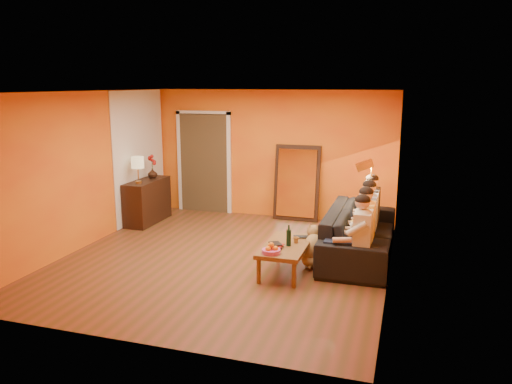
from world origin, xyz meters
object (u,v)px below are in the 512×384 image
(floor_lamp, at_px, (370,204))
(person_far_right, at_px, (372,210))
(mirror_frame, at_px, (297,183))
(person_mid_right, at_px, (369,218))
(dog, at_px, (314,246))
(table_lamp, at_px, (138,170))
(sofa, at_px, (360,233))
(person_far_left, at_px, (362,238))
(laptop, at_px, (303,238))
(wine_bottle, at_px, (289,235))
(person_mid_left, at_px, (366,227))
(coffee_table, at_px, (286,258))
(sideboard, at_px, (148,201))
(tumbler, at_px, (296,240))
(vase, at_px, (153,173))

(floor_lamp, height_order, person_far_right, floor_lamp)
(mirror_frame, distance_m, person_mid_right, 2.35)
(mirror_frame, distance_m, dog, 2.69)
(table_lamp, relative_size, dog, 0.81)
(sofa, height_order, person_far_left, person_far_left)
(sofa, distance_m, laptop, 1.05)
(table_lamp, height_order, sofa, table_lamp)
(dog, distance_m, wine_bottle, 0.57)
(person_mid_left, bearing_deg, dog, -162.59)
(person_far_right, bearing_deg, person_mid_right, -90.00)
(sofa, xyz_separation_m, dog, (-0.61, -0.68, -0.06))
(floor_lamp, xyz_separation_m, wine_bottle, (-1.01, -1.68, -0.14))
(mirror_frame, distance_m, coffee_table, 2.98)
(sideboard, xyz_separation_m, person_far_right, (4.37, -0.10, 0.18))
(person_far_right, bearing_deg, dog, -119.11)
(mirror_frame, bearing_deg, tumbler, -77.46)
(floor_lamp, xyz_separation_m, person_mid_right, (0.03, -0.48, -0.11))
(sofa, distance_m, person_mid_right, 0.28)
(coffee_table, bearing_deg, sideboard, 151.24)
(mirror_frame, height_order, vase, mirror_frame)
(sofa, bearing_deg, sideboard, 79.91)
(laptop, bearing_deg, wine_bottle, -120.31)
(table_lamp, xyz_separation_m, person_far_left, (4.37, -1.45, -0.49))
(dog, bearing_deg, sideboard, 175.26)
(sofa, xyz_separation_m, person_far_right, (0.13, 0.65, 0.23))
(person_far_right, bearing_deg, laptop, -123.84)
(sideboard, distance_m, vase, 0.58)
(dog, bearing_deg, table_lamp, 179.47)
(person_mid_left, bearing_deg, person_far_left, -90.00)
(table_lamp, height_order, floor_lamp, floor_lamp)
(person_far_left, bearing_deg, laptop, 161.66)
(table_lamp, bearing_deg, floor_lamp, 1.65)
(table_lamp, distance_m, person_mid_left, 4.49)
(table_lamp, xyz_separation_m, person_mid_left, (4.37, -0.90, -0.49))
(person_far_right, bearing_deg, mirror_frame, 143.14)
(sofa, distance_m, person_mid_left, 0.52)
(coffee_table, xyz_separation_m, dog, (0.34, 0.37, 0.11))
(table_lamp, bearing_deg, vase, 90.00)
(coffee_table, xyz_separation_m, wine_bottle, (0.05, -0.05, 0.37))
(mirror_frame, relative_size, person_far_right, 1.25)
(table_lamp, distance_m, person_far_right, 4.40)
(sofa, bearing_deg, table_lamp, 83.88)
(vase, bearing_deg, table_lamp, -90.00)
(vase, bearing_deg, person_far_right, -4.64)
(person_mid_left, bearing_deg, sideboard, 164.59)
(coffee_table, bearing_deg, laptop, 62.81)
(table_lamp, distance_m, person_mid_right, 4.41)
(floor_lamp, relative_size, wine_bottle, 4.65)
(sideboard, distance_m, laptop, 3.76)
(coffee_table, bearing_deg, floor_lamp, 57.09)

